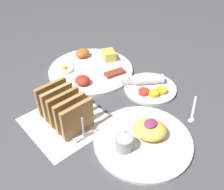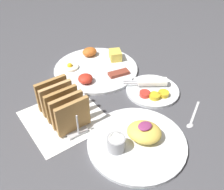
# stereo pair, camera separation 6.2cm
# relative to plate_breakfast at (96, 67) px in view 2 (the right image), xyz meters

# --- Properties ---
(ground_plane) EXTENTS (3.00, 3.00, 0.00)m
(ground_plane) POSITION_rel_plate_breakfast_xyz_m (-0.07, -0.22, -0.01)
(ground_plane) COLOR #47474C
(napkin_flat) EXTENTS (0.22, 0.22, 0.00)m
(napkin_flat) POSITION_rel_plate_breakfast_xyz_m (-0.23, -0.17, -0.01)
(napkin_flat) COLOR white
(napkin_flat) RESTS_ON ground_plane
(plate_breakfast) EXTENTS (0.32, 0.32, 0.05)m
(plate_breakfast) POSITION_rel_plate_breakfast_xyz_m (0.00, 0.00, 0.00)
(plate_breakfast) COLOR white
(plate_breakfast) RESTS_ON ground_plane
(plate_condiments) EXTENTS (0.18, 0.18, 0.04)m
(plate_condiments) POSITION_rel_plate_breakfast_xyz_m (0.08, -0.23, 0.00)
(plate_condiments) COLOR white
(plate_condiments) RESTS_ON ground_plane
(plate_foreground) EXTENTS (0.27, 0.27, 0.06)m
(plate_foreground) POSITION_rel_plate_breakfast_xyz_m (-0.11, -0.37, 0.00)
(plate_foreground) COLOR white
(plate_foreground) RESTS_ON ground_plane
(toast_rack) EXTENTS (0.10, 0.18, 0.10)m
(toast_rack) POSITION_rel_plate_breakfast_xyz_m (-0.23, -0.17, 0.04)
(toast_rack) COLOR #B7B7BC
(toast_rack) RESTS_ON ground_plane
(teaspoon) EXTENTS (0.12, 0.07, 0.01)m
(teaspoon) POSITION_rel_plate_breakfast_xyz_m (0.08, -0.40, -0.01)
(teaspoon) COLOR silver
(teaspoon) RESTS_ON ground_plane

